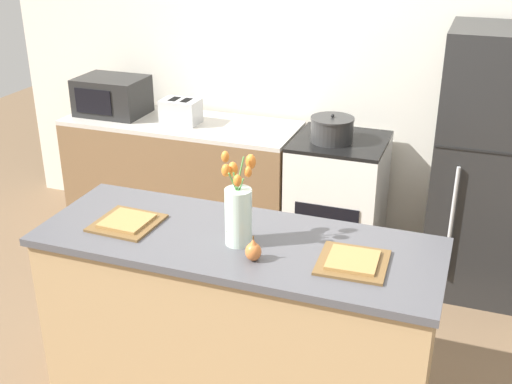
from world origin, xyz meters
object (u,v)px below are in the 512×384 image
pear_figurine (253,251)px  microwave (112,96)px  stove_range (337,201)px  refrigerator (492,166)px  toaster (181,111)px  flower_vase (238,211)px  plate_setting_left (127,222)px  cooking_pot (332,129)px  plate_setting_right (353,261)px

pear_figurine → microwave: microwave is taller
stove_range → refrigerator: 1.03m
stove_range → microwave: size_ratio=1.86×
refrigerator → toaster: bearing=-178.9°
flower_vase → microwave: flower_vase is taller
microwave → pear_figurine: bearing=-45.2°
stove_range → toaster: (-1.13, -0.04, 0.53)m
plate_setting_left → cooking_pot: cooking_pot is taller
cooking_pot → microwave: 1.65m
flower_vase → plate_setting_right: (0.50, -0.01, -0.14)m
cooking_pot → refrigerator: bearing=2.9°
microwave → cooking_pot: bearing=-1.7°
refrigerator → plate_setting_right: refrigerator is taller
stove_range → plate_setting_right: bearing=-75.4°
pear_figurine → cooking_pot: 1.70m
pear_figurine → plate_setting_left: bearing=170.5°
plate_setting_right → cooking_pot: 1.66m
stove_range → flower_vase: (-0.08, -1.63, 0.65)m
flower_vase → toaster: 1.92m
toaster → microwave: bearing=176.3°
flower_vase → plate_setting_right: bearing=-0.9°
stove_range → plate_setting_left: plate_setting_left is taller
flower_vase → plate_setting_left: bearing=-179.1°
plate_setting_right → toaster: bearing=134.2°
microwave → plate_setting_right: bearing=-37.6°
plate_setting_right → stove_range: bearing=104.6°
refrigerator → pear_figurine: (-0.92, -1.75, 0.16)m
microwave → toaster: bearing=-3.7°
pear_figurine → plate_setting_left: pear_figurine is taller
plate_setting_left → toaster: (-0.51, 1.60, 0.02)m
stove_range → toaster: size_ratio=3.18×
plate_setting_right → microwave: microwave is taller
stove_range → microwave: bearing=-180.0°
pear_figurine → microwave: 2.47m
plate_setting_right → microwave: bearing=142.4°
flower_vase → microwave: size_ratio=0.91×
plate_setting_left → cooking_pot: (0.58, 1.59, 0.02)m
stove_range → plate_setting_left: (-0.63, -1.64, 0.51)m
stove_range → microwave: (-1.70, -0.00, 0.58)m
flower_vase → plate_setting_right: 0.52m
stove_range → cooking_pot: (-0.05, -0.05, 0.53)m
refrigerator → cooking_pot: size_ratio=5.91×
refrigerator → microwave: (-2.65, -0.00, 0.19)m
refrigerator → flower_vase: size_ratio=3.81×
plate_setting_left → toaster: toaster is taller
pear_figurine → plate_setting_right: pear_figurine is taller
toaster → cooking_pot: (1.09, -0.01, -0.01)m
toaster → plate_setting_right: bearing=-45.8°
plate_setting_right → toaster: toaster is taller
refrigerator → flower_vase: (-1.03, -1.63, 0.27)m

